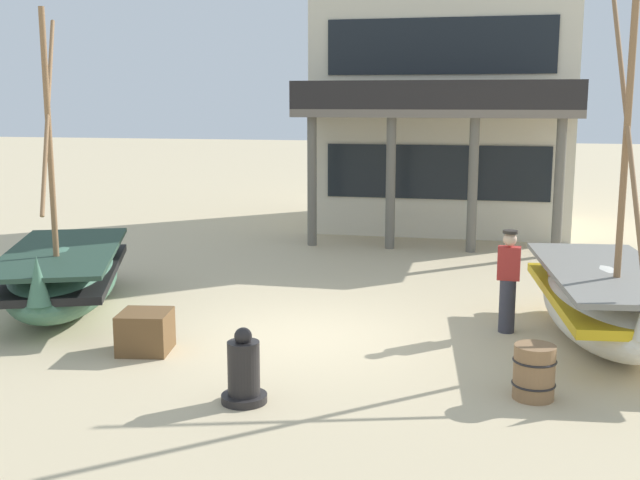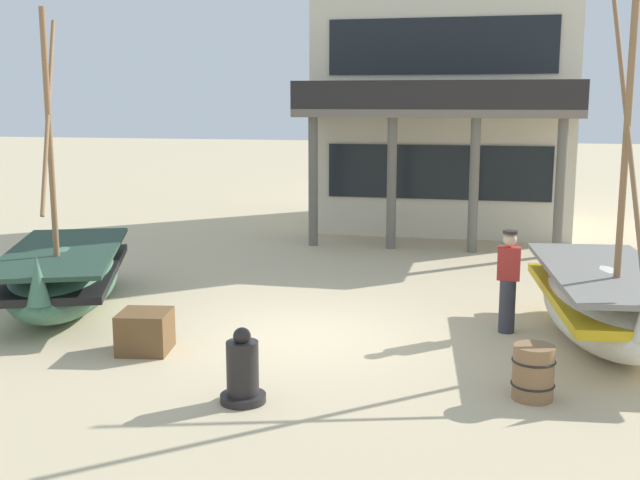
# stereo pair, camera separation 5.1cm
# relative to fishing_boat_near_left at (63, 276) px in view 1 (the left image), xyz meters

# --- Properties ---
(ground_plane) EXTENTS (120.00, 120.00, 0.00)m
(ground_plane) POSITION_rel_fishing_boat_near_left_xyz_m (4.68, -0.68, -0.61)
(ground_plane) COLOR #CCB78E
(fishing_boat_near_left) EXTENTS (3.47, 5.06, 5.24)m
(fishing_boat_near_left) POSITION_rel_fishing_boat_near_left_xyz_m (0.00, 0.00, 0.00)
(fishing_boat_near_left) COLOR #427056
(fishing_boat_near_left) RESTS_ON ground
(fishing_boat_centre_large) EXTENTS (2.25, 4.61, 5.37)m
(fishing_boat_centre_large) POSITION_rel_fishing_boat_near_left_xyz_m (9.28, 0.05, 0.04)
(fishing_boat_centre_large) COLOR silver
(fishing_boat_centre_large) RESTS_ON ground
(fisherman_by_hull) EXTENTS (0.37, 0.26, 1.68)m
(fisherman_by_hull) POSITION_rel_fishing_boat_near_left_xyz_m (7.80, 0.29, 0.22)
(fisherman_by_hull) COLOR #33333D
(fisherman_by_hull) RESTS_ON ground
(capstan_winch) EXTENTS (0.58, 0.58, 0.97)m
(capstan_winch) POSITION_rel_fishing_boat_near_left_xyz_m (4.56, -3.52, -0.22)
(capstan_winch) COLOR black
(capstan_winch) RESTS_ON ground
(wooden_barrel) EXTENTS (0.56, 0.56, 0.70)m
(wooden_barrel) POSITION_rel_fishing_boat_near_left_xyz_m (8.11, -2.60, -0.26)
(wooden_barrel) COLOR olive
(wooden_barrel) RESTS_ON ground
(cargo_crate) EXTENTS (0.85, 0.85, 0.62)m
(cargo_crate) POSITION_rel_fishing_boat_near_left_xyz_m (2.49, -1.94, -0.30)
(cargo_crate) COLOR brown
(cargo_crate) RESTS_ON ground
(harbor_building_main) EXTENTS (7.41, 7.53, 10.23)m
(harbor_building_main) POSITION_rel_fishing_boat_near_left_xyz_m (5.99, 11.48, 4.50)
(harbor_building_main) COLOR beige
(harbor_building_main) RESTS_ON ground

